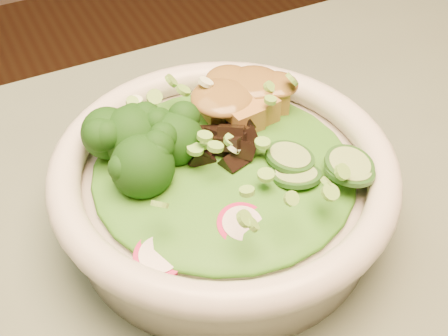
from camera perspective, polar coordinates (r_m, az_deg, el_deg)
name	(u,v)px	position (r m, az deg, el deg)	size (l,w,h in m)	color
salad_bowl	(224,187)	(0.43, 0.00, -1.76)	(0.23, 0.23, 0.06)	beige
lettuce_bed	(224,167)	(0.41, 0.00, 0.10)	(0.18, 0.18, 0.02)	#1D5C13
broccoli_florets	(142,146)	(0.41, -7.48, 2.02)	(0.07, 0.06, 0.04)	black
radish_slices	(213,230)	(0.37, -0.98, -5.68)	(0.10, 0.03, 0.02)	#A00C3F
cucumber_slices	(310,167)	(0.40, 7.91, 0.12)	(0.06, 0.06, 0.03)	#82AA5E
mushroom_heap	(226,144)	(0.41, 0.23, 2.23)	(0.06, 0.06, 0.03)	black
tofu_cubes	(238,106)	(0.45, 1.27, 5.73)	(0.08, 0.05, 0.03)	#A76D37
peanut_sauce	(238,93)	(0.44, 1.29, 6.89)	(0.06, 0.05, 0.01)	brown
scallion_garnish	(224,144)	(0.40, 0.00, 2.17)	(0.17, 0.17, 0.02)	#6DAE3D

